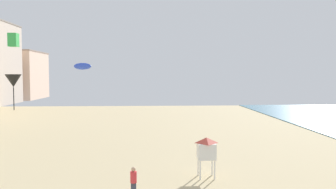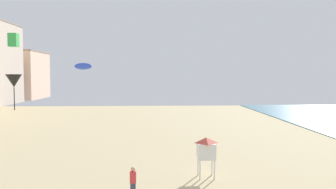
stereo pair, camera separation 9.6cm
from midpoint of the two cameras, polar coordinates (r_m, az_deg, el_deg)
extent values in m
cube|color=beige|center=(99.86, -23.76, 2.90)|extent=(11.45, 15.73, 12.41)
cube|color=#89715E|center=(100.04, -23.84, 6.54)|extent=(11.68, 16.05, 0.30)
cylinder|color=red|center=(18.56, -5.94, -13.58)|extent=(0.34, 0.34, 0.60)
sphere|color=tan|center=(18.44, -5.95, -12.33)|extent=(0.24, 0.24, 0.24)
cylinder|color=white|center=(21.65, 5.28, -12.48)|extent=(0.10, 0.10, 1.20)
cylinder|color=white|center=(21.79, 7.68, -12.39)|extent=(0.10, 0.10, 1.20)
cylinder|color=white|center=(22.51, 4.95, -11.86)|extent=(0.10, 0.10, 1.20)
cylinder|color=white|center=(22.65, 7.25, -11.78)|extent=(0.10, 0.10, 1.20)
cube|color=white|center=(21.88, 6.31, -9.34)|extent=(1.10, 1.10, 1.00)
pyramid|color=#D14C3D|center=(21.74, 6.32, -7.61)|extent=(1.10, 1.10, 0.35)
cone|color=black|center=(35.32, -24.53, 2.11)|extent=(1.50, 1.50, 1.23)
cylinder|color=black|center=(35.39, -24.46, -0.65)|extent=(0.08, 0.08, 2.18)
cube|color=green|center=(24.73, -24.55, 8.30)|extent=(0.56, 0.56, 0.87)
ellipsoid|color=blue|center=(41.13, -14.17, 4.60)|extent=(2.01, 0.56, 0.78)
camera|label=1|loc=(0.05, -90.11, -0.01)|focal=36.44mm
camera|label=2|loc=(0.05, 89.89, 0.01)|focal=36.44mm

